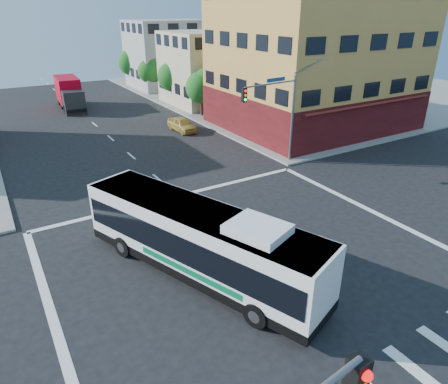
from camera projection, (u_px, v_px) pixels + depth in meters
ground at (260, 266)px, 19.81m from camera, size 120.00×120.00×0.00m
sidewalk_ne at (309, 88)px, 63.40m from camera, size 50.00×50.00×0.15m
corner_building_ne at (314, 69)px, 41.08m from camera, size 18.10×15.44×14.00m
building_east_near at (214, 68)px, 52.28m from camera, size 12.06×10.06×9.00m
building_east_far at (170, 54)px, 62.94m from camera, size 12.06×10.06×10.00m
signal_mast_ne at (277, 105)px, 30.23m from camera, size 7.91×1.13×8.07m
street_tree_a at (202, 85)px, 45.58m from camera, size 3.60×3.60×5.53m
street_tree_b at (173, 75)px, 51.72m from camera, size 3.80×3.80×5.79m
street_tree_c at (150, 70)px, 58.05m from camera, size 3.40×3.40×5.29m
street_tree_d at (131, 61)px, 64.09m from camera, size 4.00×4.00×6.03m
transit_bus at (199, 240)px, 18.48m from camera, size 7.10×12.92×3.79m
box_truck at (70, 94)px, 50.04m from camera, size 2.94×8.44×3.74m
parked_car at (182, 124)px, 41.21m from camera, size 1.92×4.21×1.40m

